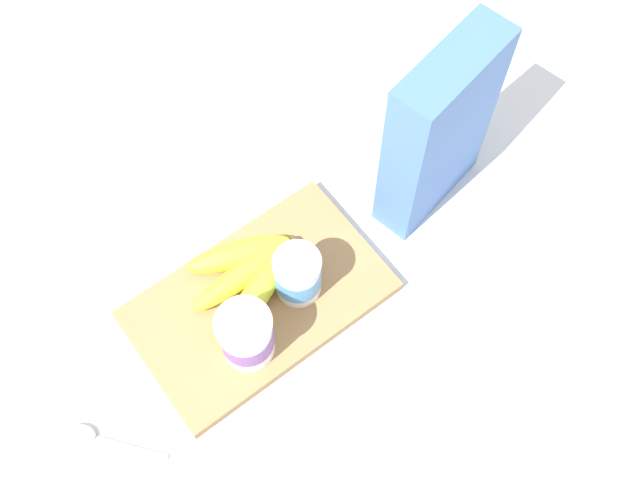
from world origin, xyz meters
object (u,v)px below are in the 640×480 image
Objects in this scene: cereal_box at (439,133)px; banana_bunch at (246,274)px; cutting_board at (259,301)px; yogurt_cup_back at (246,336)px; spoon at (102,439)px; yogurt_cup_front at (298,275)px.

cereal_box reaches higher than banana_bunch.
cereal_box is at bearing 180.00° from cutting_board.
spoon is at bearing -4.68° from yogurt_cup_back.
cutting_board is 3.01× the size of spoon.
banana_bunch reaches higher than cutting_board.
yogurt_cup_front is 0.89× the size of yogurt_cup_back.
cereal_box is 3.43× the size of yogurt_cup_front.
yogurt_cup_back reaches higher than cutting_board.
yogurt_cup_back is 0.84× the size of spoon.
cereal_box is (-0.30, 0.00, 0.14)m from cutting_board.
yogurt_cup_front is 0.47× the size of banana_bunch.
yogurt_cup_front is at bearing -163.93° from yogurt_cup_back.
banana_bunch is (-0.00, -0.03, 0.03)m from cutting_board.
yogurt_cup_back is at bearing 56.84° from banana_bunch.
banana_bunch is at bearing -123.16° from yogurt_cup_back.
banana_bunch reaches higher than spoon.
banana_bunch is at bearing -46.86° from yogurt_cup_front.
yogurt_cup_front is 0.33m from spoon.
cutting_board is 0.27m from spoon.
cutting_board is 1.16× the size of cereal_box.
yogurt_cup_back is (0.05, 0.05, 0.06)m from cutting_board.
cutting_board is at bearing -134.51° from yogurt_cup_back.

